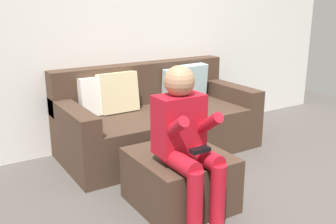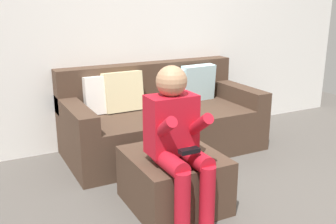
{
  "view_description": "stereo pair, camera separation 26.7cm",
  "coord_description": "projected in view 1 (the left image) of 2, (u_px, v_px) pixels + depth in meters",
  "views": [
    {
      "loc": [
        -2.09,
        -1.73,
        1.56
      ],
      "look_at": [
        -0.33,
        1.08,
        0.59
      ],
      "focal_mm": 41.93,
      "sensor_mm": 36.0,
      "label": 1
    },
    {
      "loc": [
        -1.86,
        -1.87,
        1.56
      ],
      "look_at": [
        -0.33,
        1.08,
        0.59
      ],
      "focal_mm": 41.93,
      "sensor_mm": 36.0,
      "label": 2
    }
  ],
  "objects": [
    {
      "name": "person_seated",
      "position": [
        187.0,
        137.0,
        2.72
      ],
      "size": [
        0.35,
        0.62,
        1.12
      ],
      "color": "red",
      "rests_on": "ground_plane"
    },
    {
      "name": "ottoman",
      "position": [
        179.0,
        179.0,
        3.02
      ],
      "size": [
        0.67,
        0.72,
        0.42
      ],
      "primitive_type": "cube",
      "color": "#473326",
      "rests_on": "ground_plane"
    },
    {
      "name": "wall_back",
      "position": [
        143.0,
        16.0,
        4.26
      ],
      "size": [
        5.47,
        0.1,
        2.73
      ],
      "primitive_type": "cube",
      "color": "white",
      "rests_on": "ground_plane"
    },
    {
      "name": "ground_plane",
      "position": [
        283.0,
        216.0,
        2.91
      ],
      "size": [
        7.11,
        7.11,
        0.0
      ],
      "primitive_type": "plane",
      "color": "#544F49"
    },
    {
      "name": "couch_sectional",
      "position": [
        156.0,
        120.0,
        4.12
      ],
      "size": [
        2.01,
        0.96,
        0.88
      ],
      "color": "#473326",
      "rests_on": "ground_plane"
    }
  ]
}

